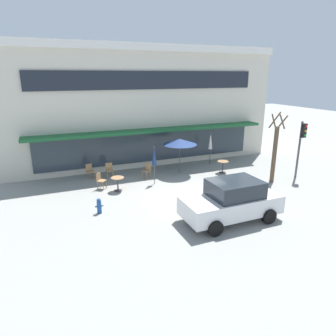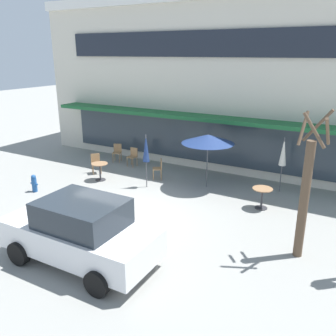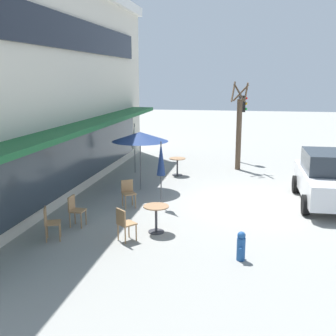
# 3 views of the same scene
# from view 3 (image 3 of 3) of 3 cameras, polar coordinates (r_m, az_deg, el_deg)

# --- Properties ---
(ground_plane) EXTENTS (80.00, 80.00, 0.00)m
(ground_plane) POSITION_cam_3_polar(r_m,az_deg,el_deg) (14.55, 10.36, -4.72)
(ground_plane) COLOR gray
(cafe_table_near_wall) EXTENTS (0.70, 0.70, 0.76)m
(cafe_table_near_wall) POSITION_cam_3_polar(r_m,az_deg,el_deg) (11.58, -1.62, -6.30)
(cafe_table_near_wall) COLOR #333338
(cafe_table_near_wall) RESTS_ON ground
(cafe_table_streetside) EXTENTS (0.70, 0.70, 0.76)m
(cafe_table_streetside) POSITION_cam_3_polar(r_m,az_deg,el_deg) (18.21, 1.27, 0.59)
(cafe_table_streetside) COLOR #333338
(cafe_table_streetside) RESTS_ON ground
(patio_umbrella_green_folded) EXTENTS (0.28, 0.28, 2.20)m
(patio_umbrella_green_folded) POSITION_cam_3_polar(r_m,az_deg,el_deg) (18.61, -4.56, 4.28)
(patio_umbrella_green_folded) COLOR #4C4C51
(patio_umbrella_green_folded) RESTS_ON ground
(patio_umbrella_cream_folded) EXTENTS (0.28, 0.28, 2.20)m
(patio_umbrella_cream_folded) POSITION_cam_3_polar(r_m,az_deg,el_deg) (13.43, -0.95, 1.22)
(patio_umbrella_cream_folded) COLOR #4C4C51
(patio_umbrella_cream_folded) RESTS_ON ground
(patio_umbrella_corner_open) EXTENTS (2.10, 2.10, 2.20)m
(patio_umbrella_corner_open) POSITION_cam_3_polar(r_m,az_deg,el_deg) (15.69, -3.80, 4.26)
(patio_umbrella_corner_open) COLOR #4C4C51
(patio_umbrella_corner_open) RESTS_ON ground
(cafe_chair_0) EXTENTS (0.56, 0.56, 0.89)m
(cafe_chair_0) POSITION_cam_3_polar(r_m,az_deg,el_deg) (11.01, -5.92, -7.31)
(cafe_chair_0) COLOR #9E754C
(cafe_chair_0) RESTS_ON ground
(cafe_chair_1) EXTENTS (0.55, 0.55, 0.89)m
(cafe_chair_1) POSITION_cam_3_polar(r_m,az_deg,el_deg) (13.88, -5.43, -3.15)
(cafe_chair_1) COLOR #9E754C
(cafe_chair_1) RESTS_ON ground
(cafe_chair_2) EXTENTS (0.41, 0.41, 0.89)m
(cafe_chair_2) POSITION_cam_3_polar(r_m,az_deg,el_deg) (12.33, -12.48, -5.38)
(cafe_chair_2) COLOR #9E754C
(cafe_chair_2) RESTS_ON ground
(cafe_chair_3) EXTENTS (0.52, 0.52, 0.89)m
(cafe_chair_3) POSITION_cam_3_polar(r_m,az_deg,el_deg) (11.47, -15.73, -6.92)
(cafe_chair_3) COLOR #9E754C
(cafe_chair_3) RESTS_ON ground
(parked_sedan) EXTENTS (4.22, 2.05, 1.76)m
(parked_sedan) POSITION_cam_3_polar(r_m,az_deg,el_deg) (15.05, 21.00, -1.32)
(parked_sedan) COLOR silver
(parked_sedan) RESTS_ON ground
(street_tree) EXTENTS (0.72, 0.79, 3.99)m
(street_tree) POSITION_cam_3_polar(r_m,az_deg,el_deg) (19.46, 9.57, 5.12)
(street_tree) COLOR brown
(street_tree) RESTS_ON ground
(traffic_light_pole) EXTENTS (0.26, 0.44, 3.40)m
(traffic_light_pole) POSITION_cam_3_polar(r_m,az_deg,el_deg) (21.23, 9.89, 6.94)
(traffic_light_pole) COLOR #47474C
(traffic_light_pole) RESTS_ON ground
(fire_hydrant) EXTENTS (0.36, 0.20, 0.71)m
(fire_hydrant) POSITION_cam_3_polar(r_m,az_deg,el_deg) (10.09, 9.87, -10.35)
(fire_hydrant) COLOR #1E4C8C
(fire_hydrant) RESTS_ON ground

